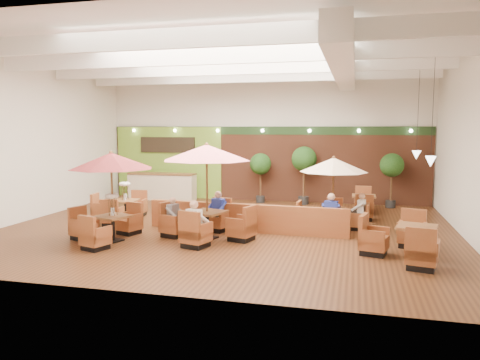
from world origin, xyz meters
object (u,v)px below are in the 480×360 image
(diner_0, at_px, (195,219))
(diner_3, at_px, (331,209))
(service_counter, at_px, (162,186))
(diner_4, at_px, (360,207))
(topiary_1, at_px, (304,161))
(table_1, at_px, (207,174))
(topiary_2, at_px, (392,167))
(diner_2, at_px, (174,212))
(table_5, at_px, (363,206))
(topiary_0, at_px, (260,166))
(table_3, at_px, (119,207))
(table_0, at_px, (110,177))
(table_2, at_px, (333,179))
(table_4, at_px, (404,242))
(booth_divider, at_px, (245,218))
(diner_1, at_px, (217,207))

(diner_0, relative_size, diner_3, 1.03)
(service_counter, relative_size, diner_4, 4.24)
(topiary_1, xyz_separation_m, diner_3, (1.40, -5.33, -1.04))
(table_1, height_order, topiary_1, table_1)
(topiary_2, bearing_deg, diner_2, -133.99)
(topiary_2, relative_size, diner_4, 3.07)
(table_5, xyz_separation_m, topiary_0, (-4.22, 1.92, 1.21))
(table_3, distance_m, diner_3, 7.23)
(table_0, height_order, table_3, table_0)
(table_1, bearing_deg, diner_0, -73.54)
(table_2, relative_size, diner_3, 2.91)
(topiary_1, relative_size, diner_0, 2.95)
(table_4, bearing_deg, topiary_1, 127.63)
(topiary_0, bearing_deg, table_3, -129.11)
(table_3, bearing_deg, table_1, -34.23)
(diner_0, xyz_separation_m, diner_3, (3.43, 2.41, -0.01))
(booth_divider, xyz_separation_m, diner_0, (-0.86, -2.11, 0.33))
(table_4, height_order, diner_2, diner_2)
(topiary_0, height_order, diner_2, topiary_0)
(diner_0, bearing_deg, topiary_1, 97.95)
(table_3, bearing_deg, service_counter, 87.13)
(table_0, bearing_deg, diner_0, 16.93)
(topiary_0, bearing_deg, table_4, -55.26)
(table_3, height_order, diner_2, table_3)
(diner_2, distance_m, diner_3, 4.65)
(table_4, bearing_deg, diner_0, -162.23)
(service_counter, relative_size, topiary_0, 1.42)
(table_0, relative_size, diner_1, 3.38)
(table_5, bearing_deg, table_2, -111.29)
(booth_divider, distance_m, table_2, 3.03)
(table_3, bearing_deg, diner_2, -41.91)
(table_2, xyz_separation_m, diner_0, (-3.43, -3.25, -0.82))
(diner_1, height_order, diner_4, diner_1)
(topiary_1, xyz_separation_m, diner_2, (-3.03, -6.73, -1.07))
(service_counter, xyz_separation_m, topiary_0, (4.40, 0.20, 0.99))
(topiary_0, relative_size, diner_2, 2.98)
(table_3, height_order, topiary_1, topiary_1)
(topiary_2, distance_m, diner_0, 9.53)
(table_0, relative_size, topiary_1, 1.09)
(diner_2, height_order, diner_3, diner_3)
(booth_divider, distance_m, topiary_1, 5.91)
(table_0, bearing_deg, diner_1, 56.26)
(topiary_2, height_order, diner_1, topiary_2)
(topiary_2, bearing_deg, table_5, -119.24)
(service_counter, xyz_separation_m, table_2, (7.64, -4.29, 1.00))
(table_4, bearing_deg, topiary_2, 102.18)
(table_5, bearing_deg, topiary_2, 60.42)
(service_counter, bearing_deg, topiary_1, 1.84)
(booth_divider, height_order, topiary_2, topiary_2)
(booth_divider, distance_m, table_5, 5.14)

